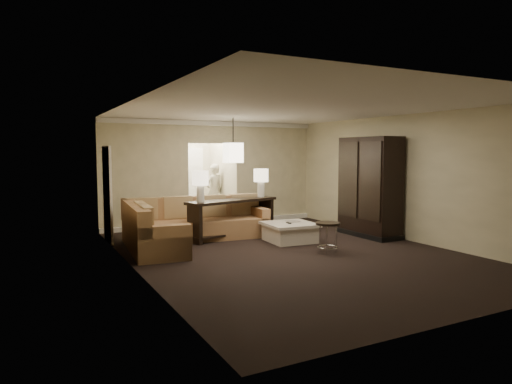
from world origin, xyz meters
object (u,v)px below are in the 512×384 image
coffee_table (290,232)px  armoire (369,189)px  sectional_sofa (184,226)px  console_table (233,215)px  person (214,188)px  drink_table (328,231)px

coffee_table → armoire: bearing=-7.6°
sectional_sofa → console_table: (1.19, 0.11, 0.15)m
console_table → armoire: armoire is taller
sectional_sofa → armoire: bearing=-10.8°
coffee_table → person: bearing=91.8°
coffee_table → console_table: console_table is taller
armoire → drink_table: bearing=-152.0°
drink_table → person: 5.39m
armoire → person: size_ratio=1.29×
armoire → drink_table: 2.30m
sectional_sofa → armoire: size_ratio=1.47×
coffee_table → armoire: size_ratio=0.48×
sectional_sofa → drink_table: (2.18, -2.19, 0.05)m
person → coffee_table: bearing=74.8°
person → sectional_sofa: bearing=41.0°
sectional_sofa → coffee_table: size_ratio=3.08×
console_table → drink_table: size_ratio=3.92×
armoire → drink_table: size_ratio=3.85×
sectional_sofa → person: person is taller
armoire → drink_table: (-1.94, -1.03, -0.68)m
sectional_sofa → coffee_table: bearing=-17.9°
sectional_sofa → coffee_table: 2.30m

